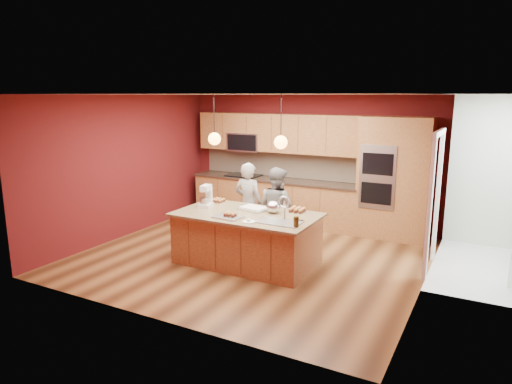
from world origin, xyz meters
The scene contains 24 objects.
floor centered at (0.00, 0.00, 0.00)m, with size 5.50×5.50×0.00m, color #442713.
ceiling centered at (0.00, 0.00, 2.70)m, with size 5.50×5.50×0.00m, color white.
wall_back centered at (0.00, 2.50, 1.35)m, with size 5.50×5.50×0.00m, color #541214.
wall_front centered at (0.00, -2.50, 1.35)m, with size 5.50×5.50×0.00m, color #541214.
wall_left centered at (-2.75, 0.00, 1.35)m, with size 5.00×5.00×0.00m, color #541214.
wall_right centered at (2.75, 0.00, 1.35)m, with size 5.00×5.00×0.00m, color #541214.
cabinet_run centered at (-0.68, 2.25, 0.98)m, with size 3.74×0.64×2.30m.
oven_column centered at (1.85, 2.19, 1.15)m, with size 1.30×0.62×2.30m.
doorway_trim centered at (2.73, 0.80, 1.05)m, with size 0.08×1.11×2.20m, color white, non-canonical shape.
pendant_left centered at (-0.52, -0.31, 2.00)m, with size 0.20×0.20×0.80m.
pendant_right centered at (0.66, -0.31, 2.00)m, with size 0.20×0.20×0.80m.
island centered at (0.08, -0.31, 0.43)m, with size 2.27×1.27×1.21m.
person_left centered at (-0.39, 0.58, 0.75)m, with size 0.55×0.36×1.51m, color black.
person_right centered at (0.18, 0.58, 0.73)m, with size 0.71×0.56×1.47m, color gray.
stand_mixer centered at (-0.76, -0.23, 0.99)m, with size 0.25×0.30×0.37m.
sheet_cake centered at (0.06, -0.04, 0.86)m, with size 0.54×0.44×0.05m.
cooling_rack centered at (-0.06, -0.66, 0.85)m, with size 0.43×0.31×0.02m, color #A5A7AC.
mixing_bowl centered at (0.43, -0.07, 0.93)m, with size 0.24×0.24×0.21m, color silver.
plate centered at (0.35, -0.74, 0.84)m, with size 0.19×0.19×0.01m, color white.
tumbler centered at (1.07, -0.64, 0.91)m, with size 0.08×0.08×0.15m, color #39270D.
phone centered at (0.98, -0.31, 0.84)m, with size 0.13×0.07×0.01m, color black.
cupcakes_left centered at (-0.77, 0.15, 0.87)m, with size 0.21×0.21×0.06m, color #C58140, non-canonical shape.
cupcakes_rack centered at (-0.03, -0.65, 0.88)m, with size 0.21×0.14×0.06m, color #C58140, non-canonical shape.
cupcakes_right centered at (0.75, 0.16, 0.87)m, with size 0.25×0.25×0.07m, color #C58140, non-canonical shape.
Camera 1 is at (3.52, -6.46, 2.69)m, focal length 32.00 mm.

